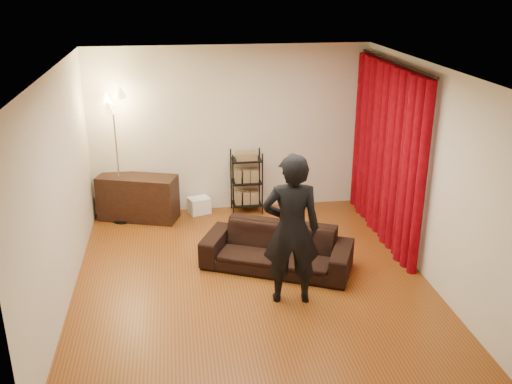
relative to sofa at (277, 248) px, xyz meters
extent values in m
plane|color=brown|center=(-0.38, -0.28, -0.29)|extent=(5.00, 5.00, 0.00)
plane|color=white|center=(-0.38, -0.28, 2.41)|extent=(5.00, 5.00, 0.00)
plane|color=beige|center=(-0.38, 2.22, 1.06)|extent=(5.00, 0.00, 5.00)
plane|color=beige|center=(-0.38, -2.78, 1.06)|extent=(5.00, 0.00, 5.00)
plane|color=beige|center=(-2.63, -0.28, 1.06)|extent=(0.00, 5.00, 5.00)
plane|color=beige|center=(1.87, -0.28, 1.06)|extent=(0.00, 5.00, 5.00)
cylinder|color=black|center=(1.77, 0.84, 2.29)|extent=(0.04, 2.65, 0.04)
imported|color=black|center=(0.00, 0.00, 0.00)|extent=(2.10, 1.52, 0.57)
imported|color=black|center=(0.02, -0.81, 0.64)|extent=(0.72, 0.52, 1.86)
cube|color=black|center=(-1.91, 1.94, 0.07)|extent=(1.32, 0.83, 0.72)
camera|label=1|loc=(-1.26, -6.72, 3.42)|focal=40.00mm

